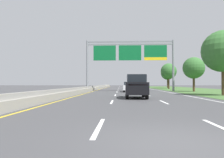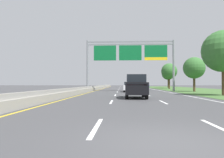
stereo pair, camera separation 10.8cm
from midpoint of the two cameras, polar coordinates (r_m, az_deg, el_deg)
ground_plane at (r=40.14m, az=4.07°, el=-3.06°), size 220.00×220.00×0.00m
lane_striping at (r=39.68m, az=4.09°, el=-3.08°), size 11.96×106.00×0.01m
grass_verge_right at (r=42.86m, az=23.08°, el=-2.84°), size 14.00×110.00×0.02m
median_barrier_concrete at (r=40.49m, az=-5.32°, el=-2.54°), size 0.60×110.00×0.85m
overhead_sign_gantry at (r=37.51m, az=4.64°, el=6.31°), size 15.06×0.42×8.74m
pickup_truck_darkgreen at (r=55.71m, az=7.27°, el=-1.41°), size 2.13×5.45×2.20m
car_white_centre_lane_sedan at (r=34.08m, az=4.41°, el=-2.02°), size 1.90×4.43×1.57m
car_black_centre_lane_suv at (r=19.91m, az=6.14°, el=-1.83°), size 1.95×4.72×2.11m
car_blue_right_lane_sedan at (r=48.46m, az=8.17°, el=-1.76°), size 1.85×4.41×1.57m
roadside_tree_near at (r=26.93m, az=26.98°, el=6.49°), size 4.60×4.60×7.17m
roadside_tree_mid at (r=37.40m, az=20.55°, el=2.71°), size 3.47×3.47×5.56m
roadside_tree_far at (r=53.43m, az=14.58°, el=1.98°), size 3.74×3.74×6.12m
roadside_tree_distant at (r=67.42m, az=14.31°, el=1.46°), size 3.92×3.92×6.35m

